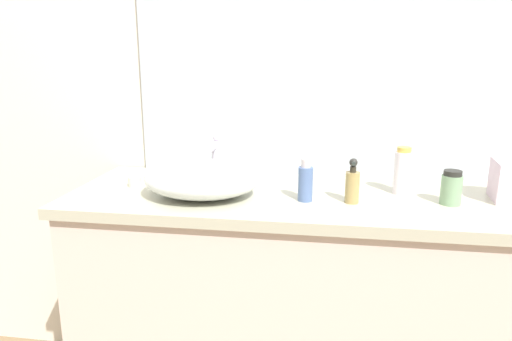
{
  "coord_description": "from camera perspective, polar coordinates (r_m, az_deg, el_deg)",
  "views": [
    {
      "loc": [
        0.13,
        -1.08,
        1.32
      ],
      "look_at": [
        -0.1,
        0.39,
        0.95
      ],
      "focal_mm": 32.56,
      "sensor_mm": 36.0,
      "label": 1
    }
  ],
  "objects": [
    {
      "name": "soap_dispenser",
      "position": [
        1.48,
        11.75,
        -1.71
      ],
      "size": [
        0.04,
        0.04,
        0.14
      ],
      "color": "#A48B51",
      "rests_on": "vanity_counter"
    },
    {
      "name": "spray_can",
      "position": [
        1.55,
        22.86,
        -1.99
      ],
      "size": [
        0.06,
        0.06,
        0.11
      ],
      "color": "gray",
      "rests_on": "vanity_counter"
    },
    {
      "name": "lotion_bottle",
      "position": [
        1.47,
        6.1,
        -1.43
      ],
      "size": [
        0.05,
        0.05,
        0.14
      ],
      "color": "#4F699E",
      "rests_on": "vanity_counter"
    },
    {
      "name": "vanity_counter",
      "position": [
        1.73,
        5.96,
        -16.83
      ],
      "size": [
        1.6,
        0.56,
        0.87
      ],
      "color": "beige",
      "rests_on": "ground"
    },
    {
      "name": "faucet",
      "position": [
        1.68,
        -5.12,
        1.99
      ],
      "size": [
        0.03,
        0.15,
        0.17
      ],
      "color": "silver",
      "rests_on": "vanity_counter"
    },
    {
      "name": "wall_mirror_panel",
      "position": [
        1.77,
        7.27,
        16.26
      ],
      "size": [
        1.35,
        0.01,
        1.05
      ],
      "primitive_type": "cube",
      "color": "#B2BCC6",
      "rests_on": "vanity_counter"
    },
    {
      "name": "sink_basin",
      "position": [
        1.53,
        -6.63,
        -1.0
      ],
      "size": [
        0.38,
        0.32,
        0.12
      ],
      "primitive_type": "ellipsoid",
      "color": "silver",
      "rests_on": "vanity_counter"
    },
    {
      "name": "candle_jar",
      "position": [
        1.69,
        -14.65,
        -1.33
      ],
      "size": [
        0.05,
        0.05,
        0.03
      ],
      "primitive_type": "cylinder",
      "color": "silver",
      "rests_on": "vanity_counter"
    },
    {
      "name": "bathroom_wall_rear",
      "position": [
        1.81,
        4.99,
        13.17
      ],
      "size": [
        6.0,
        0.06,
        2.6
      ],
      "primitive_type": "cube",
      "color": "silver",
      "rests_on": "ground"
    },
    {
      "name": "perfume_bottle",
      "position": [
        1.61,
        17.57,
        -0.11
      ],
      "size": [
        0.06,
        0.06,
        0.16
      ],
      "color": "white",
      "rests_on": "vanity_counter"
    }
  ]
}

